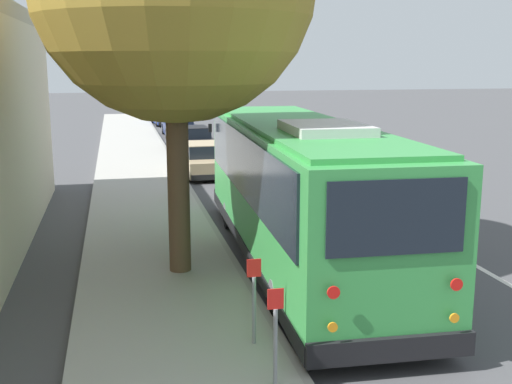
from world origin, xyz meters
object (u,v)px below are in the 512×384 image
(shuttle_bus, at_px, (299,185))
(sign_post_near, at_px, (275,336))
(parked_sedan_blue, at_px, (166,116))
(parked_sedan_black, at_px, (192,140))
(sign_post_far, at_px, (254,300))
(parked_sedan_navy, at_px, (179,126))
(fire_hydrant, at_px, (179,185))
(parked_sedan_tan, at_px, (204,160))

(shuttle_bus, distance_m, sign_post_near, 5.97)
(shuttle_bus, distance_m, parked_sedan_blue, 32.42)
(shuttle_bus, bearing_deg, parked_sedan_blue, 2.88)
(parked_sedan_black, bearing_deg, parked_sedan_blue, -1.91)
(parked_sedan_black, bearing_deg, shuttle_bus, 178.05)
(sign_post_far, bearing_deg, shuttle_bus, -24.45)
(parked_sedan_navy, xyz_separation_m, fire_hydrant, (-18.08, 1.79, -0.05))
(parked_sedan_tan, height_order, parked_sedan_navy, parked_sedan_navy)
(parked_sedan_tan, distance_m, parked_sedan_navy, 13.18)
(parked_sedan_navy, distance_m, sign_post_near, 30.57)
(sign_post_near, bearing_deg, parked_sedan_navy, -3.22)
(parked_sedan_tan, bearing_deg, shuttle_bus, -178.80)
(fire_hydrant, bearing_deg, parked_sedan_black, -9.02)
(parked_sedan_navy, relative_size, sign_post_near, 3.33)
(parked_sedan_black, xyz_separation_m, parked_sedan_navy, (6.87, -0.01, 0.02))
(shuttle_bus, xyz_separation_m, parked_sedan_black, (18.06, 0.22, -1.18))
(sign_post_far, bearing_deg, parked_sedan_blue, -2.38)
(sign_post_near, distance_m, sign_post_far, 1.34)
(parked_sedan_blue, relative_size, fire_hydrant, 5.48)
(parked_sedan_black, bearing_deg, parked_sedan_navy, -2.74)
(parked_sedan_tan, xyz_separation_m, parked_sedan_blue, (20.64, -0.09, 0.02))
(parked_sedan_blue, height_order, sign_post_far, sign_post_far)
(parked_sedan_tan, distance_m, parked_sedan_blue, 20.64)
(fire_hydrant, bearing_deg, shuttle_bus, -163.74)
(sign_post_far, relative_size, fire_hydrant, 1.68)
(parked_sedan_blue, bearing_deg, parked_sedan_tan, 175.31)
(parked_sedan_black, xyz_separation_m, fire_hydrant, (-11.21, 1.78, -0.04))
(parked_sedan_black, height_order, parked_sedan_blue, parked_sedan_blue)
(shuttle_bus, relative_size, parked_sedan_tan, 2.55)
(parked_sedan_navy, distance_m, parked_sedan_blue, 7.46)
(shuttle_bus, height_order, parked_sedan_blue, shuttle_bus)
(parked_sedan_navy, xyz_separation_m, parked_sedan_blue, (7.46, 0.20, -0.01))
(shuttle_bus, distance_m, fire_hydrant, 7.24)
(shuttle_bus, height_order, parked_sedan_navy, shuttle_bus)
(parked_sedan_tan, relative_size, sign_post_near, 3.21)
(parked_sedan_tan, distance_m, parked_sedan_black, 6.31)
(parked_sedan_black, xyz_separation_m, sign_post_far, (-22.30, 1.71, 0.26))
(parked_sedan_navy, relative_size, parked_sedan_blue, 1.03)
(sign_post_near, bearing_deg, parked_sedan_black, -4.13)
(shuttle_bus, height_order, parked_sedan_black, shuttle_bus)
(parked_sedan_blue, bearing_deg, fire_hydrant, 171.99)
(parked_sedan_blue, relative_size, sign_post_near, 3.24)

